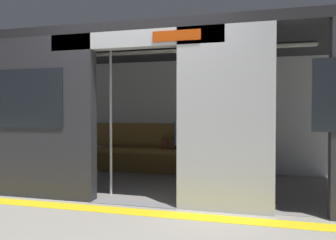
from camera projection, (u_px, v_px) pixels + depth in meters
ground_plane at (135, 204)px, 4.06m from camera, size 60.00×60.00×0.00m
platform_edge_strip at (125, 211)px, 3.77m from camera, size 8.00×0.24×0.01m
train_car at (156, 90)px, 5.16m from camera, size 6.40×2.61×2.21m
bench_seat at (175, 155)px, 6.08m from camera, size 3.04×0.44×0.45m
person_seated at (190, 137)px, 5.95m from camera, size 0.55×0.70×1.18m
handbag at (169, 144)px, 6.17m from camera, size 0.26×0.15×0.17m
book at (211, 149)px, 5.93m from camera, size 0.20×0.25×0.03m
grab_pole_door at (111, 118)px, 4.52m from camera, size 0.04×0.04×2.07m
grab_pole_far at (182, 119)px, 4.41m from camera, size 0.04×0.04×2.07m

